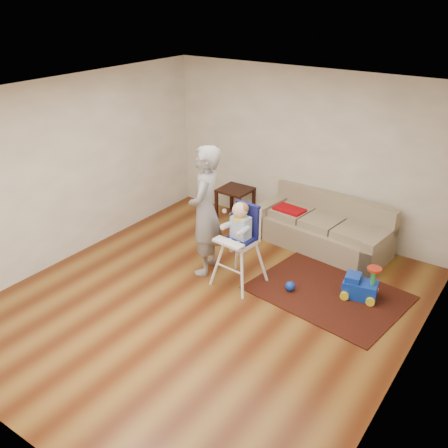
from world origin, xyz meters
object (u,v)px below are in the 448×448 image
Objects in this scene: side_table at (235,203)px; high_chair at (240,245)px; ride_on_toy at (361,281)px; sofa at (323,224)px; toy_ball at (290,286)px; adult at (205,211)px.

side_table is 2.26m from high_chair.
ride_on_toy is at bearing -23.39° from side_table.
high_chair reaches higher than sofa.
ride_on_toy is at bearing -38.33° from sofa.
side_table is 1.12× the size of ride_on_toy.
side_table is at bearing -179.53° from sofa.
toy_ball is at bearing 21.85° from high_chair.
sofa is 1.76× the size of high_chair.
side_table is 2.57m from toy_ball.
ride_on_toy reaches higher than toy_ball.
ride_on_toy is at bearing 25.49° from toy_ball.
side_table reaches higher than toy_ball.
high_chair is at bearing 67.08° from adult.
sofa is 1.48m from toy_ball.
ride_on_toy is 0.26× the size of adult.
adult is at bearing -69.20° from side_table.
toy_ball is 0.89m from high_chair.
ride_on_toy is (1.04, -1.03, -0.15)m from sofa.
adult reaches higher than high_chair.
high_chair reaches higher than ride_on_toy.
high_chair is 0.70m from adult.
sofa reaches higher than ride_on_toy.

